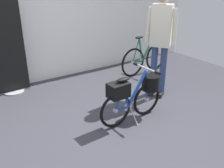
{
  "coord_description": "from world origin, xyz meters",
  "views": [
    {
      "loc": [
        -1.67,
        -2.33,
        1.94
      ],
      "look_at": [
        0.14,
        0.34,
        0.55
      ],
      "focal_mm": 40.24,
      "sensor_mm": 36.0,
      "label": 1
    }
  ],
  "objects_px": {
    "folding_bike_foreground": "(135,94)",
    "visitor_near_wall": "(161,36)",
    "floor_banner_stand": "(8,54)",
    "display_bike_right": "(145,57)"
  },
  "relations": [
    {
      "from": "floor_banner_stand",
      "to": "display_bike_right",
      "type": "xyz_separation_m",
      "value": [
        2.62,
        -0.58,
        -0.37
      ]
    },
    {
      "from": "floor_banner_stand",
      "to": "display_bike_right",
      "type": "relative_size",
      "value": 1.24
    },
    {
      "from": "folding_bike_foreground",
      "to": "display_bike_right",
      "type": "relative_size",
      "value": 0.84
    },
    {
      "from": "folding_bike_foreground",
      "to": "display_bike_right",
      "type": "height_order",
      "value": "display_bike_right"
    },
    {
      "from": "folding_bike_foreground",
      "to": "visitor_near_wall",
      "type": "relative_size",
      "value": 0.61
    },
    {
      "from": "display_bike_right",
      "to": "visitor_near_wall",
      "type": "distance_m",
      "value": 1.28
    },
    {
      "from": "visitor_near_wall",
      "to": "display_bike_right",
      "type": "bearing_deg",
      "value": 61.02
    },
    {
      "from": "folding_bike_foreground",
      "to": "floor_banner_stand",
      "type": "bearing_deg",
      "value": 121.89
    },
    {
      "from": "display_bike_right",
      "to": "visitor_near_wall",
      "type": "height_order",
      "value": "visitor_near_wall"
    },
    {
      "from": "display_bike_right",
      "to": "folding_bike_foreground",
      "type": "bearing_deg",
      "value": -135.27
    }
  ]
}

